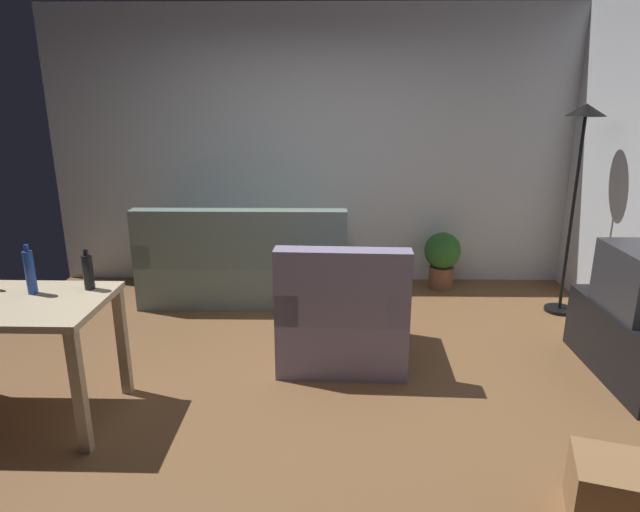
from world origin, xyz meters
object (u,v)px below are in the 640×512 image
Objects in this scene: bottle_dark at (88,272)px; couch at (246,267)px; torchiere_lamp at (580,153)px; bottle_blue at (30,272)px; tv_stand at (632,344)px; desk at (1,318)px; potted_plant at (442,256)px; storage_box at (627,495)px; armchair at (343,318)px.

couch is at bearing 70.39° from bottle_dark.
bottle_blue is at bearing -157.03° from torchiere_lamp.
desk reaches higher than tv_stand.
couch is 3.31× the size of potted_plant.
couch reaches higher than desk.
couch is at bearing 127.19° from storage_box.
tv_stand is (2.87, -1.46, -0.07)m from couch.
couch is at bearing 63.39° from bottle_blue.
storage_box is 3.32m from bottle_blue.
tv_stand is 2.29× the size of storage_box.
tv_stand is 3.60m from bottle_dark.
desk is 4.06× the size of bottle_blue.
couch is at bearing -170.73° from potted_plant.
bottle_blue is (0.14, 0.12, 0.24)m from desk.
bottle_blue is at bearing 22.83° from armchair.
tv_stand is 0.61× the size of torchiere_lamp.
couch is 2.34m from desk.
couch and armchair have the same top height.
potted_plant is (-0.96, 1.77, 0.09)m from tv_stand.
desk is 3.83m from potted_plant.
bottle_dark is (-3.53, -0.37, 0.63)m from tv_stand.
bottle_dark is at bearing 23.92° from armchair.
armchair reaches higher than storage_box.
torchiere_lamp is at bearing -32.12° from potted_plant.
couch is 6.35× the size of bottle_blue.
armchair is (-1.03, -1.54, -0.01)m from potted_plant.
desk is at bearing -139.54° from bottle_blue.
torchiere_lamp is 6.08× the size of bottle_blue.
armchair is 2.04m from storage_box.
torchiere_lamp is at bearing 74.02° from storage_box.
torchiere_lamp reaches higher than desk.
storage_box is (3.25, -0.80, -0.50)m from desk.
armchair is (1.99, 0.81, -0.33)m from desk.
storage_box is (1.26, -1.60, -0.17)m from armchair.
armchair is 1.75m from bottle_dark.
bottle_blue reaches higher than storage_box.
armchair is 3.74× the size of bottle_dark.
potted_plant is at bearing 38.44° from desk.
torchiere_lamp is at bearing -152.25° from armchair.
bottle_dark is (0.45, 0.20, 0.22)m from desk.
storage_box is (-0.73, -2.54, -1.26)m from torchiere_lamp.
desk is 2.51× the size of storage_box.
storage_box is (0.23, -3.14, -0.18)m from potted_plant.
couch is at bearing 174.28° from torchiere_lamp.
storage_box is at bearing 130.55° from armchair.
desk is 0.54m from bottle_dark.
tv_stand is at bearing 62.03° from storage_box.
torchiere_lamp is 2.45m from armchair.
desk is 2.17m from armchair.
armchair is at bearing -123.72° from potted_plant.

